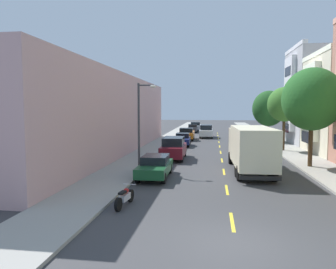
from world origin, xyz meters
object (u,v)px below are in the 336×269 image
street_tree_farthest (269,108)px  parked_hatchback_red (244,130)px  street_tree_third (284,105)px  delivery_box_truck (251,146)px  parked_pickup_orange (187,134)px  moving_white_sedan (206,131)px  parked_motorcycle (125,197)px  street_lamp (141,119)px  parked_suv_burgundy (174,148)px  parked_hatchback_navy (183,140)px  parked_pickup_silver (196,126)px  parked_sedan_forest (155,166)px  street_tree_second (312,99)px  parked_hatchback_charcoal (193,128)px

street_tree_farthest → parked_hatchback_red: street_tree_farthest is taller
street_tree_third → delivery_box_truck: (-4.59, -11.46, -2.99)m
parked_pickup_orange → moving_white_sedan: 4.68m
parked_pickup_orange → parked_motorcycle: parked_pickup_orange is taller
street_lamp → parked_pickup_orange: bearing=86.2°
street_tree_farthest → parked_pickup_orange: bearing=171.9°
parked_pickup_orange → moving_white_sedan: (2.66, 3.85, 0.16)m
street_lamp → parked_hatchback_red: 33.67m
street_lamp → moving_white_sedan: street_lamp is taller
parked_suv_burgundy → delivery_box_truck: bearing=-39.8°
moving_white_sedan → parked_motorcycle: (-2.95, -34.82, -0.58)m
parked_hatchback_navy → parked_pickup_silver: size_ratio=0.76×
parked_suv_burgundy → parked_sedan_forest: bearing=-91.9°
parked_hatchback_navy → parked_pickup_orange: bearing=90.9°
parked_hatchback_red → parked_sedan_forest: size_ratio=0.89×
street_lamp → moving_white_sedan: size_ratio=1.27×
street_lamp → parked_motorcycle: (1.18, -8.62, -3.31)m
street_tree_second → delivery_box_truck: street_tree_second is taller
parked_hatchback_red → parked_sedan_forest: 35.55m
parked_pickup_silver → moving_white_sedan: 15.24m
parked_hatchback_red → moving_white_sedan: bearing=-136.8°
moving_white_sedan → parked_hatchback_red: bearing=43.2°
parked_pickup_silver → parked_hatchback_red: size_ratio=1.32×
parked_hatchback_navy → parked_hatchback_red: 19.04m
parked_hatchback_navy → parked_sedan_forest: (-0.11, -17.49, -0.01)m
parked_sedan_forest → parked_suv_burgundy: bearing=88.1°
delivery_box_truck → parked_hatchback_charcoal: (-6.29, 35.95, -1.09)m
parked_hatchback_navy → street_tree_farthest: bearing=28.5°
street_tree_third → parked_sedan_forest: street_tree_third is taller
parked_hatchback_navy → parked_pickup_orange: (-0.11, 7.38, 0.07)m
street_tree_second → street_lamp: size_ratio=1.19×
street_tree_third → parked_hatchback_red: size_ratio=1.61×
street_lamp → parked_sedan_forest: size_ratio=1.35×
delivery_box_truck → parked_hatchback_navy: size_ratio=2.04×
parked_pickup_orange → parked_hatchback_charcoal: 13.71m
parked_hatchback_charcoal → parked_motorcycle: bearing=-90.3°
street_tree_second → street_tree_third: size_ratio=1.13×
street_tree_farthest → parked_hatchback_red: (-2.09, 11.13, -3.67)m
delivery_box_truck → parked_motorcycle: 11.01m
street_tree_third → street_tree_farthest: bearing=90.0°
street_tree_farthest → parked_pickup_silver: (-10.62, 20.45, -3.59)m
street_lamp → parked_hatchback_navy: size_ratio=1.51×
parked_pickup_silver → delivery_box_truck: bearing=-81.7°
street_tree_second → parked_hatchback_navy: 17.15m
parked_pickup_silver → parked_motorcycle: parked_pickup_silver is taller
street_tree_second → street_lamp: (-12.33, -2.34, -1.39)m
street_tree_third → parked_hatchback_charcoal: size_ratio=1.61×
street_tree_third → parked_motorcycle: street_tree_third is taller
parked_hatchback_navy → parked_motorcycle: parked_hatchback_navy is taller
street_lamp → parked_hatchback_red: size_ratio=1.52×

